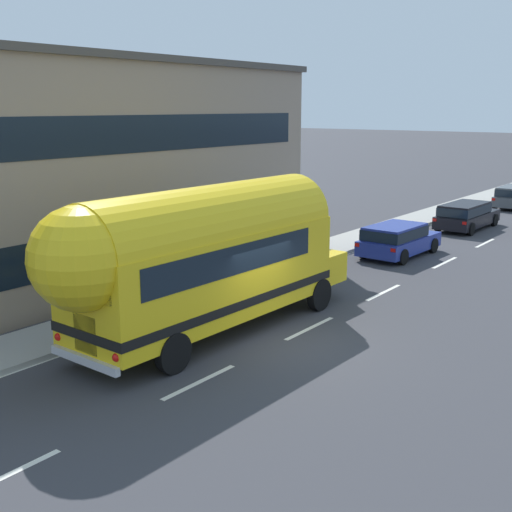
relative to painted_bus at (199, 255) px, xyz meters
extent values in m
plane|color=#38383D|center=(1.97, 1.09, -2.30)|extent=(300.00, 300.00, 0.00)
cube|color=silver|center=(1.97, -2.24, -2.30)|extent=(0.14, 2.40, 0.01)
cube|color=silver|center=(1.97, 2.43, -2.30)|extent=(0.14, 2.40, 0.01)
cube|color=silver|center=(1.97, 7.04, -2.30)|extent=(0.14, 2.40, 0.01)
cube|color=silver|center=(1.97, 12.50, -2.30)|extent=(0.14, 2.40, 0.01)
cube|color=silver|center=(1.97, 17.39, -2.30)|extent=(0.14, 2.40, 0.01)
cube|color=silver|center=(-1.93, 13.09, -2.30)|extent=(0.12, 80.00, 0.01)
cube|color=#9E9B93|center=(-3.01, 11.09, -2.23)|extent=(2.17, 90.00, 0.15)
cube|color=gray|center=(-10.48, 1.31, 1.50)|extent=(11.77, 20.89, 7.60)
cube|color=#4C4742|center=(-10.48, 1.31, 5.42)|extent=(12.07, 21.19, 0.24)
cube|color=black|center=(-4.61, 1.31, -0.50)|extent=(0.08, 18.89, 1.20)
cube|color=black|center=(-4.61, 1.31, 3.00)|extent=(0.08, 18.89, 1.20)
cube|color=yellow|center=(0.01, 0.35, -0.55)|extent=(2.67, 8.32, 2.30)
cylinder|color=yellow|center=(0.01, 0.35, 0.60)|extent=(2.62, 8.22, 2.45)
sphere|color=yellow|center=(-0.08, -3.73, 0.60)|extent=(2.40, 2.40, 2.40)
cube|color=yellow|center=(0.11, 5.13, -1.23)|extent=(2.29, 1.35, 0.95)
cube|color=black|center=(0.01, 0.35, -1.20)|extent=(2.71, 8.36, 0.24)
cube|color=black|center=(0.00, 0.05, 0.05)|extent=(2.67, 6.52, 0.76)
cube|color=black|center=(-0.08, -3.74, 0.10)|extent=(2.00, 0.12, 0.84)
cube|color=black|center=(-0.08, -3.75, -1.15)|extent=(0.80, 0.08, 0.90)
cube|color=silver|center=(-0.08, -3.84, -1.75)|extent=(2.34, 0.19, 0.20)
sphere|color=red|center=(-1.13, -3.74, -1.45)|extent=(0.20, 0.20, 0.20)
sphere|color=red|center=(0.97, -3.79, -1.45)|extent=(0.20, 0.20, 0.20)
cube|color=black|center=(0.10, 4.53, 0.10)|extent=(2.14, 0.14, 0.96)
cube|color=silver|center=(0.12, 5.82, -1.35)|extent=(0.90, 0.12, 0.56)
cylinder|color=black|center=(-1.08, 4.11, -1.80)|extent=(0.28, 1.01, 1.00)
cylinder|color=black|center=(1.26, 4.06, -1.80)|extent=(0.28, 1.01, 1.00)
cylinder|color=black|center=(-1.22, -2.16, -1.80)|extent=(0.28, 1.01, 1.00)
cylinder|color=black|center=(1.12, -2.21, -1.80)|extent=(0.28, 1.01, 1.00)
cube|color=navy|center=(-0.09, 12.59, -1.78)|extent=(1.99, 4.30, 0.60)
cube|color=navy|center=(-0.10, 12.12, -1.21)|extent=(1.75, 2.84, 0.55)
cube|color=black|center=(-0.10, 12.12, -1.24)|extent=(1.81, 2.88, 0.43)
cube|color=red|center=(-0.96, 10.49, -1.60)|extent=(0.20, 0.05, 0.14)
cube|color=red|center=(0.65, 10.44, -1.60)|extent=(0.20, 0.05, 0.14)
cylinder|color=black|center=(-0.93, 14.04, -1.98)|extent=(0.22, 0.65, 0.64)
cylinder|color=black|center=(0.85, 13.98, -1.98)|extent=(0.22, 0.65, 0.64)
cylinder|color=black|center=(-1.02, 11.20, -1.98)|extent=(0.22, 0.65, 0.64)
cylinder|color=black|center=(0.76, 11.15, -1.98)|extent=(0.22, 0.65, 0.64)
cube|color=black|center=(-0.01, 20.48, -1.78)|extent=(1.86, 4.78, 0.60)
cube|color=black|center=(-0.02, 20.01, -1.21)|extent=(1.63, 3.33, 0.55)
cube|color=black|center=(-0.02, 20.01, -1.24)|extent=(1.69, 3.37, 0.43)
cube|color=red|center=(-0.82, 18.12, -1.60)|extent=(0.20, 0.04, 0.14)
cube|color=red|center=(0.69, 18.09, -1.60)|extent=(0.20, 0.04, 0.14)
cylinder|color=black|center=(-0.82, 22.18, -1.98)|extent=(0.21, 0.64, 0.64)
cylinder|color=black|center=(0.86, 22.14, -1.98)|extent=(0.21, 0.64, 0.64)
cylinder|color=black|center=(-0.89, 18.83, -1.98)|extent=(0.21, 0.64, 0.64)
cylinder|color=black|center=(0.79, 18.79, -1.98)|extent=(0.21, 0.64, 0.64)
cube|color=red|center=(-0.87, 27.26, -1.60)|extent=(0.20, 0.04, 0.14)
cylinder|color=black|center=(-1.01, 30.95, -1.98)|extent=(0.21, 0.64, 0.64)
cylinder|color=black|center=(-0.96, 27.97, -1.98)|extent=(0.21, 0.64, 0.64)
camera|label=1|loc=(11.45, -12.53, 3.86)|focal=45.83mm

